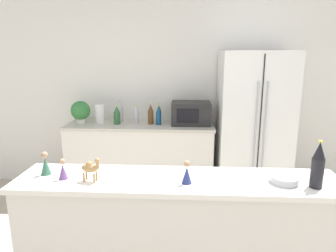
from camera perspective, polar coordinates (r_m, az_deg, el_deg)
name	(u,v)px	position (r m, az deg, el deg)	size (l,w,h in m)	color
wall_back	(179,94)	(4.05, 2.05, 6.11)	(8.00, 0.06, 2.55)	white
back_counter	(141,158)	(3.95, -5.19, -6.15)	(1.86, 0.63, 0.93)	silver
refrigerator	(253,128)	(3.82, 15.82, -0.28)	(0.84, 0.71, 1.83)	white
bar_counter	(178,245)	(2.22, 1.85, -21.74)	(2.13, 0.46, 0.99)	beige
potted_plant	(81,111)	(3.98, -16.32, 2.74)	(0.24, 0.24, 0.28)	silver
paper_towel_roll	(100,114)	(3.93, -12.81, 2.27)	(0.12, 0.12, 0.23)	white
microwave	(191,113)	(3.77, 4.39, 2.48)	(0.48, 0.37, 0.28)	black
back_bottle_0	(159,114)	(3.84, -1.74, 2.39)	(0.06, 0.06, 0.25)	#2D6033
back_bottle_1	(151,114)	(3.77, -3.32, 2.27)	(0.07, 0.07, 0.27)	brown
back_bottle_2	(117,115)	(3.82, -9.71, 2.05)	(0.08, 0.08, 0.24)	#2D6033
back_bottle_3	(159,115)	(3.74, -1.81, 2.01)	(0.07, 0.07, 0.24)	navy
back_bottle_4	(120,112)	(3.94, -9.16, 2.73)	(0.08, 0.08, 0.28)	#B2B7BC
back_bottle_5	(136,115)	(3.80, -6.09, 2.17)	(0.07, 0.07, 0.25)	#B2B7BC
wine_bottle	(318,165)	(2.02, 26.65, -6.72)	(0.08, 0.08, 0.30)	black
fruit_bowl	(285,179)	(2.05, 21.31, -9.35)	(0.18, 0.18, 0.05)	#B7BABF
camel_figurine	(90,167)	(1.97, -14.55, -7.65)	(0.13, 0.08, 0.16)	#A87F4C
wise_man_figurine_blue	(63,170)	(2.07, -19.39, -7.96)	(0.06, 0.06, 0.14)	#6B4784
wise_man_figurine_crimson	(187,174)	(1.90, 3.60, -9.04)	(0.06, 0.06, 0.15)	navy
wise_man_figurine_purple	(45,165)	(2.19, -22.31, -6.82)	(0.07, 0.07, 0.16)	#33664C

